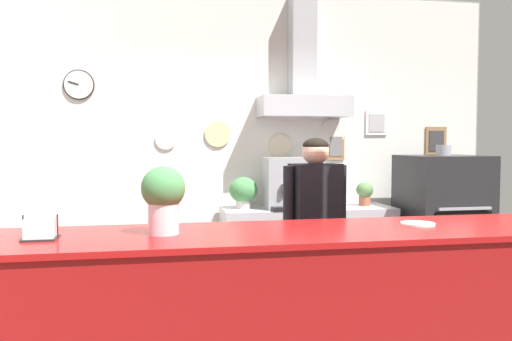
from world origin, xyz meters
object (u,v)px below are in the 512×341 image
napkin_holder (40,229)px  potted_rosemary (365,192)px  basil_vase (163,198)px  potted_sage (329,194)px  condiment_plate (418,224)px  pizza_oven (442,229)px  espresso_machine (289,183)px  shop_worker (315,232)px  potted_oregano (243,191)px

napkin_holder → potted_rosemary: bearing=41.1°
basil_vase → potted_sage: bearing=53.7°
condiment_plate → pizza_oven: bearing=56.2°
napkin_holder → potted_sage: bearing=45.5°
espresso_machine → basil_vase: bearing=-118.9°
shop_worker → basil_vase: (-1.14, -1.14, 0.40)m
espresso_machine → shop_worker: bearing=-92.9°
espresso_machine → potted_rosemary: size_ratio=2.09×
potted_rosemary → napkin_holder: napkin_holder is taller
pizza_oven → potted_rosemary: size_ratio=6.61×
pizza_oven → napkin_holder: (-3.22, -1.95, 0.42)m
pizza_oven → potted_sage: pizza_oven is taller
pizza_oven → potted_sage: (-1.05, 0.26, 0.33)m
potted_rosemary → napkin_holder: bearing=-138.9°
espresso_machine → condiment_plate: (0.19, -2.12, -0.06)m
potted_sage → potted_oregano: 0.84m
potted_oregano → potted_rosemary: 1.21m
basil_vase → napkin_holder: basil_vase is taller
pizza_oven → basil_vase: (-2.65, -1.92, 0.55)m
potted_rosemary → condiment_plate: size_ratio=1.23×
basil_vase → pizza_oven: bearing=36.0°
basil_vase → condiment_plate: bearing=1.1°
potted_oregano → condiment_plate: bearing=-74.1°
potted_oregano → condiment_plate: (0.62, -2.17, 0.01)m
shop_worker → espresso_machine: bearing=-102.5°
shop_worker → condiment_plate: 1.16m
pizza_oven → potted_sage: 1.13m
pizza_oven → condiment_plate: size_ratio=8.11×
shop_worker → condiment_plate: (0.24, -1.11, 0.23)m
espresso_machine → potted_sage: 0.43m
potted_rosemary → condiment_plate: potted_rosemary is taller
shop_worker → napkin_holder: shop_worker is taller
espresso_machine → potted_rosemary: 0.79m
pizza_oven → shop_worker: (-1.51, -0.78, 0.15)m
pizza_oven → napkin_holder: bearing=-148.8°
potted_oregano → potted_rosemary: size_ratio=1.29×
potted_sage → potted_rosemary: 0.37m
pizza_oven → potted_oregano: 1.94m
shop_worker → condiment_plate: size_ratio=8.42×
condiment_plate → basil_vase: (-1.38, -0.03, 0.17)m
potted_sage → basil_vase: size_ratio=0.62×
espresso_machine → potted_oregano: (-0.43, 0.04, -0.07)m
basil_vase → potted_oregano: bearing=70.8°
basil_vase → espresso_machine: bearing=61.1°
condiment_plate → shop_worker: bearing=102.4°
espresso_machine → basil_vase: (-1.19, -2.15, 0.11)m
potted_oregano → basil_vase: (-0.76, -2.19, 0.18)m
shop_worker → napkin_holder: (-1.71, -1.17, 0.27)m
condiment_plate → basil_vase: 1.39m
espresso_machine → potted_rosemary: espresso_machine is taller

